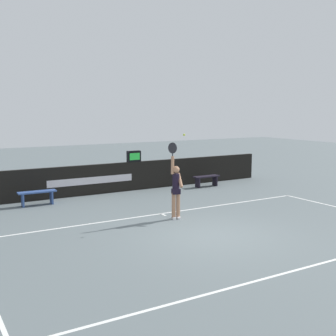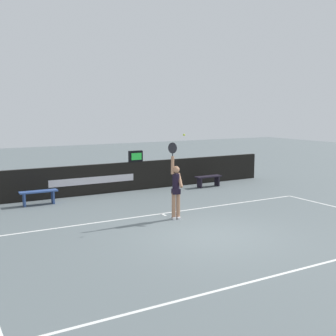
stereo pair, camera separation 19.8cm
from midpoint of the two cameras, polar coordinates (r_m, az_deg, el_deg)
ground_plane at (r=11.74m, az=5.39°, el=-8.95°), size 60.00×60.00×0.00m
court_lines at (r=11.68m, az=5.59°, el=-9.02°), size 11.62×5.82×0.00m
back_wall at (r=17.55m, az=-8.03°, el=-1.34°), size 15.03×0.17×1.20m
speed_display at (r=17.87m, az=-4.92°, el=1.57°), size 0.59×0.19×0.47m
tennis_player at (r=13.15m, az=0.62°, el=-2.63°), size 0.45×0.43×2.40m
tennis_ball at (r=12.71m, az=1.73°, el=4.46°), size 0.07×0.07×0.07m
courtside_bench_near at (r=18.78m, az=4.87°, el=-1.44°), size 1.24×0.37×0.48m
courtside_bench_far at (r=15.85m, az=-17.46°, el=-3.44°), size 1.33×0.40×0.51m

